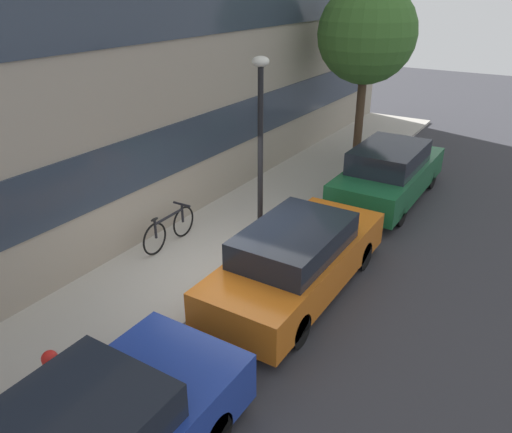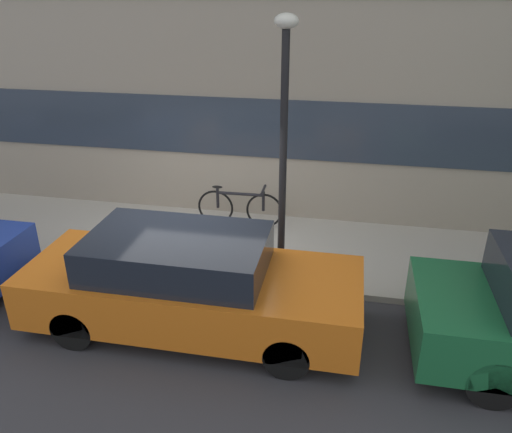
{
  "view_description": "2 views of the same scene",
  "coord_description": "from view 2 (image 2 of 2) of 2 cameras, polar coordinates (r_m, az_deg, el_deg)",
  "views": [
    {
      "loc": [
        -6.63,
        -4.53,
        5.17
      ],
      "look_at": [
        0.75,
        0.07,
        1.08
      ],
      "focal_mm": 35.0,
      "sensor_mm": 36.0,
      "label": 1
    },
    {
      "loc": [
        2.31,
        -6.43,
        4.25
      ],
      "look_at": [
        1.05,
        0.05,
        1.22
      ],
      "focal_mm": 35.0,
      "sensor_mm": 36.0,
      "label": 2
    }
  ],
  "objects": [
    {
      "name": "parked_car_orange",
      "position": [
        6.75,
        -7.64,
        -7.59
      ],
      "size": [
        4.44,
        1.64,
        1.36
      ],
      "color": "#D16619",
      "rests_on": "ground_plane"
    },
    {
      "name": "ground_plane",
      "position": [
        8.04,
        -7.45,
        -7.47
      ],
      "size": [
        56.0,
        56.0,
        0.0
      ],
      "primitive_type": "plane",
      "color": "#333338"
    },
    {
      "name": "sidewalk_strip",
      "position": [
        9.08,
        -4.99,
        -2.98
      ],
      "size": [
        28.0,
        2.57,
        0.11
      ],
      "color": "#A8A399",
      "rests_on": "ground_plane"
    },
    {
      "name": "lamp_post",
      "position": [
        7.06,
        3.21,
        10.67
      ],
      "size": [
        0.32,
        0.32,
        3.86
      ],
      "color": "black",
      "rests_on": "sidewalk_strip"
    },
    {
      "name": "bicycle",
      "position": [
        9.41,
        -1.85,
        1.13
      ],
      "size": [
        1.63,
        0.44,
        0.79
      ],
      "rotation": [
        0.0,
        0.0,
        0.02
      ],
      "color": "black",
      "rests_on": "sidewalk_strip"
    }
  ]
}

